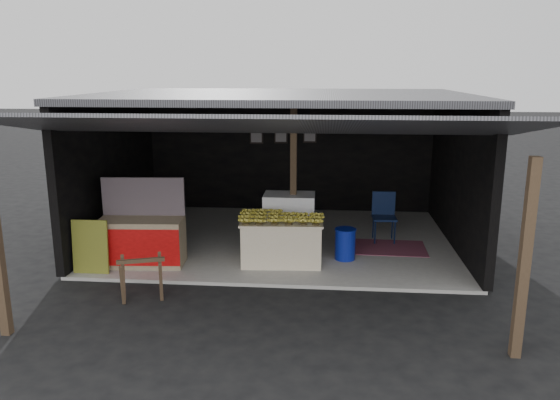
# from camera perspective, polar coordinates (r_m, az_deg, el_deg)

# --- Properties ---
(ground) EXTENTS (80.00, 80.00, 0.00)m
(ground) POSITION_cam_1_polar(r_m,az_deg,el_deg) (9.01, -1.36, -9.13)
(ground) COLOR black
(ground) RESTS_ON ground
(concrete_slab) EXTENTS (7.00, 5.00, 0.06)m
(concrete_slab) POSITION_cam_1_polar(r_m,az_deg,el_deg) (11.33, 0.05, -4.16)
(concrete_slab) COLOR gray
(concrete_slab) RESTS_ON ground
(shophouse) EXTENTS (7.40, 7.29, 3.02)m
(shophouse) POSITION_cam_1_polar(r_m,az_deg,el_deg) (11.20, 0.20, 6.48)
(shophouse) COLOR black
(shophouse) RESTS_ON ground
(banana_table) EXTENTS (1.50, 0.98, 0.80)m
(banana_table) POSITION_cam_1_polar(r_m,az_deg,el_deg) (9.82, 0.17, -4.31)
(banana_table) COLOR silver
(banana_table) RESTS_ON concrete_slab
(banana_pile) EXTENTS (1.38, 0.88, 0.16)m
(banana_pile) POSITION_cam_1_polar(r_m,az_deg,el_deg) (9.68, 0.17, -1.62)
(banana_pile) COLOR gold
(banana_pile) RESTS_ON banana_table
(white_crate) EXTENTS (0.98, 0.67, 1.08)m
(white_crate) POSITION_cam_1_polar(r_m,az_deg,el_deg) (10.57, 0.97, -2.24)
(white_crate) COLOR white
(white_crate) RESTS_ON concrete_slab
(neighbor_stall) EXTENTS (1.53, 0.77, 1.53)m
(neighbor_stall) POSITION_cam_1_polar(r_m,az_deg,el_deg) (10.03, -14.26, -4.00)
(neighbor_stall) COLOR #998466
(neighbor_stall) RESTS_ON concrete_slab
(green_signboard) EXTENTS (0.62, 0.11, 0.93)m
(green_signboard) POSITION_cam_1_polar(r_m,az_deg,el_deg) (9.85, -19.21, -4.64)
(green_signboard) COLOR black
(green_signboard) RESTS_ON concrete_slab
(sawhorse) EXTENTS (0.77, 0.76, 0.68)m
(sawhorse) POSITION_cam_1_polar(r_m,az_deg,el_deg) (8.61, -14.27, -7.56)
(sawhorse) COLOR #473423
(sawhorse) RESTS_ON ground
(water_barrel) EXTENTS (0.37, 0.37, 0.55)m
(water_barrel) POSITION_cam_1_polar(r_m,az_deg,el_deg) (10.10, 6.82, -4.66)
(water_barrel) COLOR navy
(water_barrel) RESTS_ON concrete_slab
(plastic_chair) EXTENTS (0.48, 0.48, 0.99)m
(plastic_chair) POSITION_cam_1_polar(r_m,az_deg,el_deg) (11.26, 10.80, -1.25)
(plastic_chair) COLOR #091434
(plastic_chair) RESTS_ON concrete_slab
(magenta_rug) EXTENTS (1.53, 1.04, 0.01)m
(magenta_rug) POSITION_cam_1_polar(r_m,az_deg,el_deg) (10.93, 11.09, -4.89)
(magenta_rug) COLOR maroon
(magenta_rug) RESTS_ON concrete_slab
(picture_frames) EXTENTS (1.62, 0.04, 0.46)m
(picture_frames) POSITION_cam_1_polar(r_m,az_deg,el_deg) (13.29, 0.25, 6.85)
(picture_frames) COLOR black
(picture_frames) RESTS_ON shophouse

